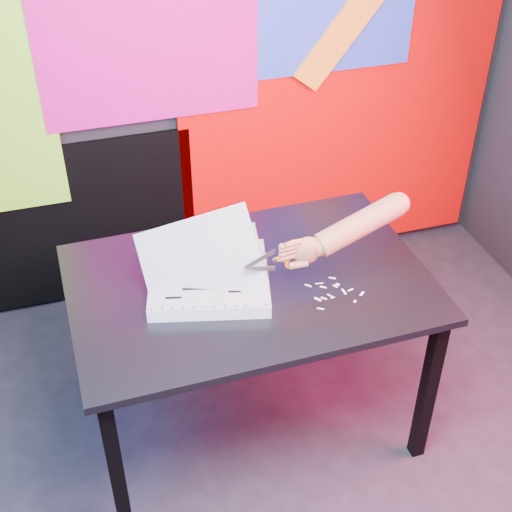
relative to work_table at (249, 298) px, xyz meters
name	(u,v)px	position (x,y,z in m)	size (l,w,h in m)	color
room	(337,200)	(0.11, -0.46, 0.68)	(3.01, 3.01, 2.71)	black
backdrop	(222,108)	(0.17, 1.00, 0.29)	(2.88, 0.05, 2.08)	#CD0505
work_table	(249,298)	(0.00, 0.00, 0.00)	(1.30, 0.88, 0.75)	black
printout_stack	(209,285)	(-0.15, -0.02, 0.11)	(0.48, 0.40, 0.31)	beige
scissors	(289,256)	(0.12, -0.08, 0.22)	(0.22, 0.04, 0.12)	silver
hand_forearm	(351,229)	(0.36, -0.05, 0.26)	(0.50, 0.14, 0.19)	#935337
paper_clippings	(332,292)	(0.26, -0.15, 0.08)	(0.19, 0.16, 0.00)	silver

